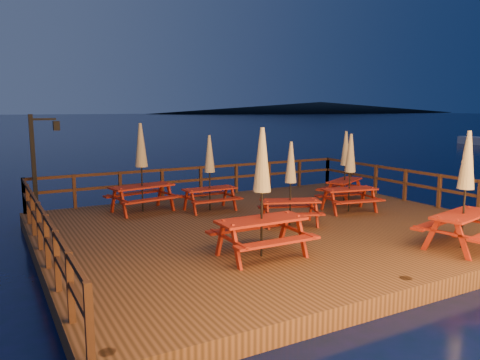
% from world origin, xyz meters
% --- Properties ---
extents(ground, '(500.00, 500.00, 0.00)m').
position_xyz_m(ground, '(0.00, 0.00, 0.00)').
color(ground, black).
rests_on(ground, ground).
extents(deck, '(12.00, 10.00, 0.40)m').
position_xyz_m(deck, '(0.00, 0.00, 0.20)').
color(deck, '#402914').
rests_on(deck, ground).
extents(deck_piles, '(11.44, 9.44, 1.40)m').
position_xyz_m(deck_piles, '(0.00, 0.00, -0.30)').
color(deck_piles, '#392412').
rests_on(deck_piles, ground).
extents(railing, '(11.80, 9.75, 1.10)m').
position_xyz_m(railing, '(0.00, 1.78, 1.16)').
color(railing, '#392412').
rests_on(railing, deck).
extents(lamp_post, '(0.85, 0.18, 3.00)m').
position_xyz_m(lamp_post, '(-5.39, 4.55, 2.20)').
color(lamp_post, black).
rests_on(lamp_post, deck).
extents(headland_right, '(230.40, 86.40, 7.00)m').
position_xyz_m(headland_right, '(185.00, 230.00, 3.50)').
color(headland_right, black).
rests_on(headland_right, ground).
extents(picnic_table_0, '(1.90, 1.67, 2.40)m').
position_xyz_m(picnic_table_0, '(2.99, 0.33, 1.65)').
color(picnic_table_0, maroon).
rests_on(picnic_table_0, deck).
extents(picnic_table_1, '(1.97, 1.82, 2.29)m').
position_xyz_m(picnic_table_1, '(0.43, -0.17, 1.59)').
color(picnic_table_1, maroon).
rests_on(picnic_table_1, deck).
extents(picnic_table_2, '(2.11, 1.98, 2.40)m').
position_xyz_m(picnic_table_2, '(4.03, 1.72, 1.65)').
color(picnic_table_2, maroon).
rests_on(picnic_table_2, deck).
extents(picnic_table_3, '(1.95, 1.60, 2.78)m').
position_xyz_m(picnic_table_3, '(-1.71, -2.16, 1.85)').
color(picnic_table_3, maroon).
rests_on(picnic_table_3, deck).
extents(picnic_table_4, '(2.15, 1.88, 2.73)m').
position_xyz_m(picnic_table_4, '(-2.63, 3.38, 1.82)').
color(picnic_table_4, maroon).
rests_on(picnic_table_4, deck).
extents(picnic_table_5, '(2.17, 1.92, 2.69)m').
position_xyz_m(picnic_table_5, '(2.64, -3.85, 1.80)').
color(picnic_table_5, maroon).
rests_on(picnic_table_5, deck).
extents(picnic_table_6, '(1.66, 1.37, 2.35)m').
position_xyz_m(picnic_table_6, '(-0.73, 2.54, 1.62)').
color(picnic_table_6, maroon).
rests_on(picnic_table_6, deck).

